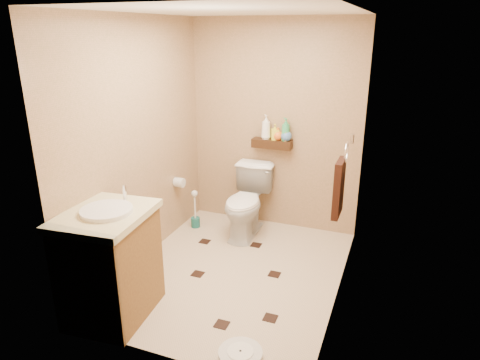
% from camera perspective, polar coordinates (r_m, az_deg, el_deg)
% --- Properties ---
extents(ground, '(2.50, 2.50, 0.00)m').
position_cam_1_polar(ground, '(4.31, -0.76, -12.17)').
color(ground, '#CCB295').
rests_on(ground, ground).
extents(wall_back, '(2.00, 0.04, 2.40)m').
position_cam_1_polar(wall_back, '(4.96, 4.60, 7.08)').
color(wall_back, tan).
rests_on(wall_back, ground).
extents(wall_front, '(2.00, 0.04, 2.40)m').
position_cam_1_polar(wall_front, '(2.76, -10.58, -3.42)').
color(wall_front, tan).
rests_on(wall_front, ground).
extents(wall_left, '(0.04, 2.50, 2.40)m').
position_cam_1_polar(wall_left, '(4.28, -13.39, 4.60)').
color(wall_left, tan).
rests_on(wall_left, ground).
extents(wall_right, '(0.04, 2.50, 2.40)m').
position_cam_1_polar(wall_right, '(3.58, 14.18, 1.65)').
color(wall_right, tan).
rests_on(wall_right, ground).
extents(ceiling, '(2.00, 2.50, 0.02)m').
position_cam_1_polar(ceiling, '(3.67, -0.93, 21.66)').
color(ceiling, white).
rests_on(ceiling, wall_back).
extents(wall_shelf, '(0.46, 0.14, 0.10)m').
position_cam_1_polar(wall_shelf, '(4.93, 4.28, 4.85)').
color(wall_shelf, '#311F0D').
rests_on(wall_shelf, wall_back).
extents(floor_accents, '(1.20, 1.49, 0.01)m').
position_cam_1_polar(floor_accents, '(4.25, -0.45, -12.61)').
color(floor_accents, black).
rests_on(floor_accents, ground).
extents(toilet, '(0.47, 0.79, 0.79)m').
position_cam_1_polar(toilet, '(4.88, 0.88, -2.98)').
color(toilet, white).
rests_on(toilet, ground).
extents(vanity, '(0.69, 0.81, 1.07)m').
position_cam_1_polar(vanity, '(3.67, -16.92, -10.52)').
color(vanity, brown).
rests_on(vanity, ground).
extents(bathroom_scale, '(0.40, 0.40, 0.07)m').
position_cam_1_polar(bathroom_scale, '(3.35, 0.05, -22.27)').
color(bathroom_scale, silver).
rests_on(bathroom_scale, ground).
extents(toilet_brush, '(0.11, 0.11, 0.47)m').
position_cam_1_polar(toilet_brush, '(5.17, -5.99, -4.56)').
color(toilet_brush, '#175C58').
rests_on(toilet_brush, ground).
extents(towel_ring, '(0.12, 0.30, 0.76)m').
position_cam_1_polar(towel_ring, '(3.91, 13.11, -0.72)').
color(towel_ring, silver).
rests_on(towel_ring, wall_right).
extents(toilet_paper, '(0.12, 0.11, 0.12)m').
position_cam_1_polar(toilet_paper, '(4.95, -8.11, -0.32)').
color(toilet_paper, silver).
rests_on(toilet_paper, wall_left).
extents(bottle_a, '(0.15, 0.15, 0.28)m').
position_cam_1_polar(bottle_a, '(4.91, 3.49, 7.07)').
color(bottle_a, white).
rests_on(bottle_a, wall_shelf).
extents(bottle_b, '(0.11, 0.11, 0.18)m').
position_cam_1_polar(bottle_b, '(4.89, 4.68, 6.41)').
color(bottle_b, yellow).
rests_on(bottle_b, wall_shelf).
extents(bottle_c, '(0.15, 0.15, 0.14)m').
position_cam_1_polar(bottle_c, '(4.88, 5.09, 6.16)').
color(bottle_c, orange).
rests_on(bottle_c, wall_shelf).
extents(bottle_d, '(0.14, 0.14, 0.26)m').
position_cam_1_polar(bottle_d, '(4.85, 6.11, 6.72)').
color(bottle_d, '#35A060').
rests_on(bottle_d, wall_shelf).
extents(bottle_e, '(0.10, 0.10, 0.16)m').
position_cam_1_polar(bottle_e, '(4.86, 6.10, 6.14)').
color(bottle_e, '#C37F41').
rests_on(bottle_e, wall_shelf).
extents(bottle_f, '(0.14, 0.14, 0.16)m').
position_cam_1_polar(bottle_f, '(4.86, 6.20, 6.14)').
color(bottle_f, '#4876B5').
rests_on(bottle_f, wall_shelf).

